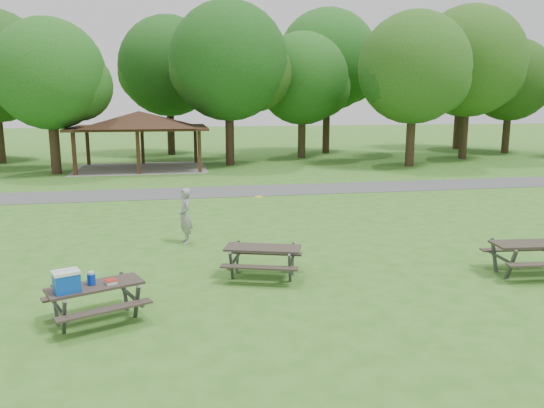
{
  "coord_description": "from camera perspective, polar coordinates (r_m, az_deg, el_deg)",
  "views": [
    {
      "loc": [
        -1.99,
        -11.8,
        4.47
      ],
      "look_at": [
        1.0,
        4.0,
        1.3
      ],
      "focal_mm": 35.0,
      "sensor_mm": 36.0,
      "label": 1
    }
  ],
  "objects": [
    {
      "name": "tree_row_i",
      "position": [
        49.57,
        24.33,
        11.85
      ],
      "size": [
        7.14,
        6.8,
        9.52
      ],
      "color": "black",
      "rests_on": "ground"
    },
    {
      "name": "frisbee_in_flight",
      "position": [
        16.52,
        -1.44,
        0.77
      ],
      "size": [
        0.33,
        0.33,
        0.02
      ],
      "color": "yellow",
      "rests_on": "ground"
    },
    {
      "name": "tree_deep_b",
      "position": [
        44.89,
        -10.93,
        14.04
      ],
      "size": [
        8.4,
        8.0,
        11.13
      ],
      "color": "black",
      "rests_on": "ground"
    },
    {
      "name": "tree_row_e",
      "position": [
        37.12,
        -4.53,
        14.69
      ],
      "size": [
        8.4,
        8.0,
        11.02
      ],
      "color": "black",
      "rests_on": "ground"
    },
    {
      "name": "picnic_table_far",
      "position": [
        15.29,
        26.17,
        -4.51
      ],
      "size": [
        2.15,
        1.79,
        0.87
      ],
      "color": "#2C2620",
      "rests_on": "ground"
    },
    {
      "name": "ground",
      "position": [
        12.77,
        -1.08,
        -9.33
      ],
      "size": [
        160.0,
        160.0,
        0.0
      ],
      "primitive_type": "plane",
      "color": "#346D1F",
      "rests_on": "ground"
    },
    {
      "name": "tree_deep_c",
      "position": [
        45.83,
        6.1,
        14.81
      ],
      "size": [
        8.82,
        8.4,
        11.9
      ],
      "color": "#321E16",
      "rests_on": "ground"
    },
    {
      "name": "tree_deep_d",
      "position": [
        52.36,
        19.73,
        13.31
      ],
      "size": [
        8.4,
        8.0,
        11.27
      ],
      "color": "#301E15",
      "rests_on": "ground"
    },
    {
      "name": "tree_row_d",
      "position": [
        35.04,
        -22.68,
        12.44
      ],
      "size": [
        6.93,
        6.6,
        9.27
      ],
      "color": "#2F1F14",
      "rests_on": "ground"
    },
    {
      "name": "picnic_table_near",
      "position": [
        11.38,
        -19.33,
        -8.62
      ],
      "size": [
        2.3,
        2.1,
        1.29
      ],
      "color": "#2E2621",
      "rests_on": "ground"
    },
    {
      "name": "pavilion",
      "position": [
        35.88,
        -14.09,
        8.57
      ],
      "size": [
        8.6,
        7.01,
        3.76
      ],
      "color": "#351C13",
      "rests_on": "ground"
    },
    {
      "name": "tree_row_f",
      "position": [
        41.59,
        3.39,
        13.02
      ],
      "size": [
        7.35,
        7.0,
        9.55
      ],
      "color": "#322316",
      "rests_on": "ground"
    },
    {
      "name": "asphalt_path",
      "position": [
        26.25,
        -6.22,
        1.3
      ],
      "size": [
        120.0,
        3.2,
        0.02
      ],
      "primitive_type": "cube",
      "color": "#49494B",
      "rests_on": "ground"
    },
    {
      "name": "frisbee_thrower",
      "position": [
        16.91,
        -9.32,
        -1.26
      ],
      "size": [
        0.55,
        0.72,
        1.75
      ],
      "primitive_type": "imported",
      "rotation": [
        0.0,
        0.0,
        -1.35
      ],
      "color": "gray",
      "rests_on": "ground"
    },
    {
      "name": "picnic_table_middle",
      "position": [
        13.54,
        -1.0,
        -5.42
      ],
      "size": [
        2.28,
        2.04,
        0.83
      ],
      "color": "#302822",
      "rests_on": "ground"
    },
    {
      "name": "tree_row_g",
      "position": [
        37.5,
        15.12,
        13.62
      ],
      "size": [
        7.77,
        7.4,
        10.25
      ],
      "color": "#2E2114",
      "rests_on": "ground"
    },
    {
      "name": "tree_row_h",
      "position": [
        43.45,
        20.48,
        13.84
      ],
      "size": [
        8.61,
        8.2,
        11.37
      ],
      "color": "black",
      "rests_on": "ground"
    }
  ]
}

